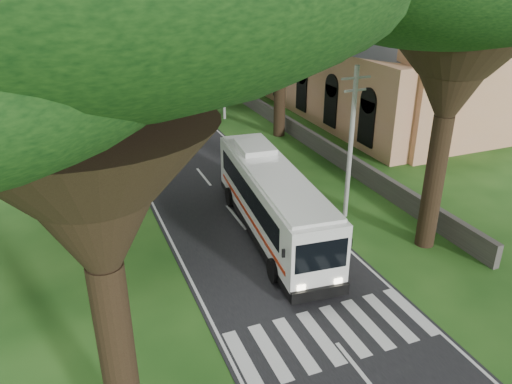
% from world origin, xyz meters
% --- Properties ---
extents(ground, '(140.00, 140.00, 0.00)m').
position_xyz_m(ground, '(0.00, 0.00, 0.00)').
color(ground, '#194313').
rests_on(ground, ground).
extents(road, '(8.00, 120.00, 0.04)m').
position_xyz_m(road, '(0.00, 25.00, 0.01)').
color(road, black).
rests_on(road, ground).
extents(crosswalk, '(8.00, 3.00, 0.01)m').
position_xyz_m(crosswalk, '(0.00, -2.00, 0.00)').
color(crosswalk, silver).
rests_on(crosswalk, ground).
extents(property_wall, '(0.35, 50.00, 1.20)m').
position_xyz_m(property_wall, '(9.00, 24.00, 0.60)').
color(property_wall, '#383533').
rests_on(property_wall, ground).
extents(church, '(14.00, 24.00, 11.60)m').
position_xyz_m(church, '(17.86, 21.55, 4.91)').
color(church, tan).
rests_on(church, ground).
extents(pole_near, '(1.60, 0.24, 8.00)m').
position_xyz_m(pole_near, '(5.50, 6.00, 4.18)').
color(pole_near, gray).
rests_on(pole_near, ground).
extents(pole_mid, '(1.60, 0.24, 8.00)m').
position_xyz_m(pole_mid, '(5.50, 26.00, 4.18)').
color(pole_mid, gray).
rests_on(pole_mid, ground).
extents(pole_far, '(1.60, 0.24, 8.00)m').
position_xyz_m(pole_far, '(5.50, 46.00, 4.18)').
color(pole_far, gray).
rests_on(pole_far, ground).
extents(coach_bus, '(3.61, 11.97, 3.47)m').
position_xyz_m(coach_bus, '(1.08, 5.71, 1.87)').
color(coach_bus, white).
rests_on(coach_bus, ground).
extents(distant_car_a, '(1.83, 4.33, 1.46)m').
position_xyz_m(distant_car_a, '(-1.78, 32.99, 0.76)').
color(distant_car_a, '#ABAAAF').
rests_on(distant_car_a, road).
extents(distant_car_b, '(2.21, 3.94, 1.23)m').
position_xyz_m(distant_car_b, '(-2.41, 56.99, 0.64)').
color(distant_car_b, navy).
rests_on(distant_car_b, road).
extents(distant_car_c, '(2.36, 4.50, 1.24)m').
position_xyz_m(distant_car_c, '(3.00, 61.57, 0.65)').
color(distant_car_c, maroon).
rests_on(distant_car_c, road).
extents(pedestrian, '(0.43, 0.59, 1.50)m').
position_xyz_m(pedestrian, '(-7.34, 6.39, 0.75)').
color(pedestrian, black).
rests_on(pedestrian, ground).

